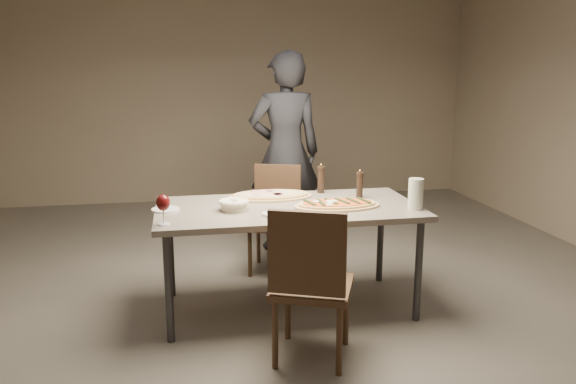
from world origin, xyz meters
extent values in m
plane|color=#5F5952|center=(0.00, 0.00, 0.00)|extent=(7.00, 7.00, 0.00)
plane|color=gray|center=(0.00, 3.50, 1.40)|extent=(6.00, 0.00, 6.00)
cube|color=slate|center=(0.00, 0.00, 0.73)|extent=(1.80, 0.90, 0.04)
cylinder|color=#333335|center=(-0.82, -0.37, 0.35)|extent=(0.05, 0.05, 0.71)
cylinder|color=#333335|center=(0.82, -0.37, 0.35)|extent=(0.05, 0.05, 0.71)
cylinder|color=#333335|center=(-0.82, 0.37, 0.35)|extent=(0.05, 0.05, 0.71)
cylinder|color=#333335|center=(0.82, 0.37, 0.35)|extent=(0.05, 0.05, 0.71)
ellipsoid|color=white|center=(0.19, -0.05, 0.79)|extent=(0.05, 0.05, 0.01)
ellipsoid|color=white|center=(0.28, -0.05, 0.79)|extent=(0.05, 0.05, 0.01)
ellipsoid|color=white|center=(0.25, -0.16, 0.79)|extent=(0.05, 0.05, 0.01)
ellipsoid|color=white|center=(0.28, -0.09, 0.79)|extent=(0.05, 0.05, 0.01)
ellipsoid|color=white|center=(0.32, -0.06, 0.79)|extent=(0.05, 0.05, 0.01)
cube|color=#203215|center=(0.14, -0.07, 0.79)|extent=(0.06, 0.17, 0.01)
cube|color=#203215|center=(0.21, -0.08, 0.79)|extent=(0.02, 0.17, 0.01)
cube|color=#203215|center=(0.29, -0.06, 0.79)|extent=(0.06, 0.17, 0.01)
cube|color=#203215|center=(0.37, -0.07, 0.79)|extent=(0.07, 0.17, 0.01)
cube|color=#203215|center=(0.44, -0.07, 0.79)|extent=(0.06, 0.17, 0.01)
cube|color=#203215|center=(0.52, -0.07, 0.79)|extent=(0.06, 0.17, 0.01)
cylinder|color=#D78B88|center=(-0.06, 0.35, 0.79)|extent=(0.07, 0.07, 0.00)
cylinder|color=#D78B88|center=(-0.18, 0.36, 0.79)|extent=(0.07, 0.07, 0.00)
cylinder|color=#D78B88|center=(-0.18, 0.25, 0.79)|extent=(0.07, 0.07, 0.00)
cylinder|color=#D78B88|center=(-0.03, 0.23, 0.79)|extent=(0.07, 0.07, 0.00)
cylinder|color=#D78B88|center=(-0.04, 0.26, 0.79)|extent=(0.07, 0.07, 0.00)
cylinder|color=#D78B88|center=(-0.09, 0.33, 0.79)|extent=(0.07, 0.07, 0.00)
cylinder|color=#D78B88|center=(-0.02, 0.22, 0.79)|extent=(0.07, 0.07, 0.00)
cylinder|color=beige|center=(-0.38, -0.04, 0.78)|extent=(0.17, 0.17, 0.07)
torus|color=beige|center=(-0.38, -0.04, 0.81)|extent=(0.20, 0.20, 0.03)
cube|color=#98663D|center=(-0.35, -0.04, 0.80)|extent=(0.06, 0.05, 0.04)
cube|color=#98663D|center=(-0.38, -0.02, 0.80)|extent=(0.05, 0.06, 0.04)
cube|color=#98663D|center=(-0.40, -0.04, 0.80)|extent=(0.06, 0.05, 0.04)
cube|color=#98663D|center=(-0.38, -0.07, 0.80)|extent=(0.05, 0.06, 0.04)
cylinder|color=white|center=(-0.14, -0.22, 0.76)|extent=(0.14, 0.14, 0.02)
cylinder|color=#99A43C|center=(-0.14, -0.22, 0.76)|extent=(0.10, 0.10, 0.00)
cylinder|color=black|center=(0.32, 0.37, 0.84)|extent=(0.05, 0.05, 0.18)
cylinder|color=black|center=(0.32, 0.37, 0.94)|extent=(0.06, 0.06, 0.02)
sphere|color=gold|center=(0.32, 0.37, 0.97)|extent=(0.02, 0.02, 0.02)
cylinder|color=black|center=(0.57, 0.16, 0.83)|extent=(0.05, 0.05, 0.17)
cylinder|color=black|center=(0.57, 0.16, 0.93)|extent=(0.05, 0.05, 0.02)
sphere|color=gold|center=(0.57, 0.16, 0.95)|extent=(0.02, 0.02, 0.02)
cylinder|color=silver|center=(0.83, -0.24, 0.85)|extent=(0.10, 0.10, 0.21)
cylinder|color=silver|center=(-0.83, -0.32, 0.75)|extent=(0.07, 0.07, 0.01)
cylinder|color=silver|center=(-0.83, -0.32, 0.80)|extent=(0.01, 0.01, 0.09)
ellipsoid|color=#4F0B0C|center=(-0.83, -0.32, 0.89)|extent=(0.08, 0.08, 0.10)
cylinder|color=white|center=(-0.83, 0.04, 0.76)|extent=(0.18, 0.18, 0.01)
cube|color=#402B1B|center=(0.01, -0.71, 0.44)|extent=(0.58, 0.58, 0.04)
cylinder|color=#402B1B|center=(-0.23, -0.81, 0.21)|extent=(0.04, 0.04, 0.42)
cylinder|color=#402B1B|center=(0.11, -0.94, 0.21)|extent=(0.04, 0.04, 0.42)
cylinder|color=#402B1B|center=(-0.09, -0.47, 0.21)|extent=(0.04, 0.04, 0.42)
cylinder|color=#402B1B|center=(0.25, -0.61, 0.21)|extent=(0.04, 0.04, 0.42)
cube|color=#402B1B|center=(-0.07, -0.89, 0.71)|extent=(0.41, 0.20, 0.47)
cube|color=#402B1B|center=(0.02, 0.75, 0.41)|extent=(0.53, 0.53, 0.04)
cylinder|color=#402B1B|center=(0.24, 0.86, 0.19)|extent=(0.03, 0.03, 0.39)
cylinder|color=#402B1B|center=(-0.08, 0.97, 0.19)|extent=(0.03, 0.03, 0.39)
cylinder|color=#402B1B|center=(0.13, 0.54, 0.19)|extent=(0.03, 0.03, 0.39)
cylinder|color=#402B1B|center=(-0.19, 0.65, 0.19)|extent=(0.03, 0.03, 0.39)
cube|color=#402B1B|center=(0.09, 0.93, 0.66)|extent=(0.39, 0.17, 0.44)
imported|color=black|center=(0.23, 1.35, 0.92)|extent=(0.68, 0.45, 1.84)
camera|label=1|loc=(-0.70, -3.69, 1.69)|focal=35.00mm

